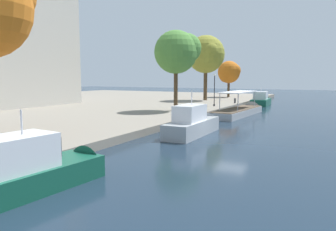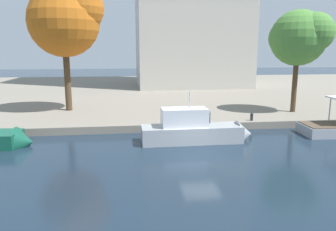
{
  "view_description": "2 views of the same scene",
  "coord_description": "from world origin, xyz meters",
  "px_view_note": "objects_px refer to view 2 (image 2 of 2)",
  "views": [
    {
      "loc": [
        -25.73,
        -7.6,
        5.03
      ],
      "look_at": [
        -1.68,
        4.97,
        1.8
      ],
      "focal_mm": 34.87,
      "sensor_mm": 36.0,
      "label": 1
    },
    {
      "loc": [
        -4.89,
        -20.37,
        6.94
      ],
      "look_at": [
        -1.61,
        4.87,
        1.85
      ],
      "focal_mm": 34.78,
      "sensor_mm": 36.0,
      "label": 2
    }
  ],
  "objects_px": {
    "mooring_bollard_0": "(252,116)",
    "tree_0": "(299,37)",
    "tree_1": "(68,20)",
    "motor_yacht_2": "(197,131)"
  },
  "relations": [
    {
      "from": "motor_yacht_2",
      "to": "tree_1",
      "type": "xyz_separation_m",
      "value": [
        -11.06,
        11.59,
        9.22
      ]
    },
    {
      "from": "mooring_bollard_0",
      "to": "tree_0",
      "type": "distance_m",
      "value": 10.05
    },
    {
      "from": "tree_0",
      "to": "tree_1",
      "type": "height_order",
      "value": "tree_1"
    },
    {
      "from": "tree_0",
      "to": "tree_1",
      "type": "distance_m",
      "value": 23.46
    },
    {
      "from": "mooring_bollard_0",
      "to": "tree_0",
      "type": "height_order",
      "value": "tree_0"
    },
    {
      "from": "tree_1",
      "to": "motor_yacht_2",
      "type": "bearing_deg",
      "value": -46.32
    },
    {
      "from": "tree_1",
      "to": "tree_0",
      "type": "bearing_deg",
      "value": -9.87
    },
    {
      "from": "motor_yacht_2",
      "to": "tree_0",
      "type": "height_order",
      "value": "tree_0"
    },
    {
      "from": "motor_yacht_2",
      "to": "mooring_bollard_0",
      "type": "height_order",
      "value": "motor_yacht_2"
    },
    {
      "from": "motor_yacht_2",
      "to": "tree_1",
      "type": "height_order",
      "value": "tree_1"
    }
  ]
}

